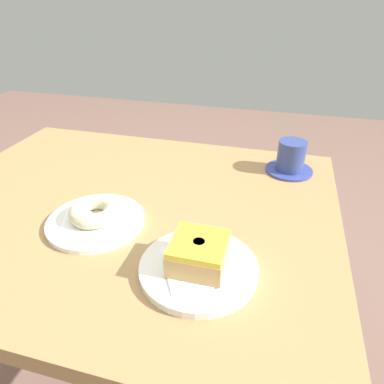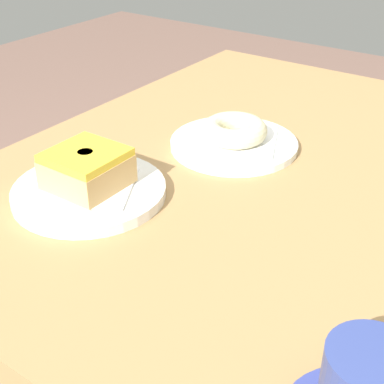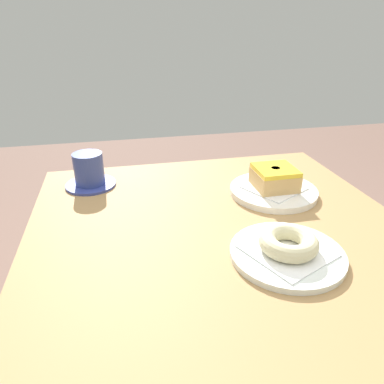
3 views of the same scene
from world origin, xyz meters
name	(u,v)px [view 2 (image 2 of 3)]	position (x,y,z in m)	size (l,w,h in m)	color
table	(271,217)	(0.00, 0.00, 0.61)	(0.95, 0.76, 0.70)	#A37B4B
plate_glazed_square	(89,191)	(0.22, -0.17, 0.71)	(0.21, 0.21, 0.01)	white
napkin_glazed_square	(89,186)	(0.22, -0.17, 0.72)	(0.12, 0.12, 0.00)	white
donut_glazed_square	(87,168)	(0.22, -0.17, 0.74)	(0.09, 0.09, 0.05)	tan
plate_sugar_ring	(234,144)	(-0.02, -0.09, 0.71)	(0.20, 0.20, 0.01)	white
napkin_sugar_ring	(234,140)	(-0.02, -0.09, 0.71)	(0.13, 0.13, 0.00)	white
donut_sugar_ring	(234,130)	(-0.02, -0.09, 0.73)	(0.10, 0.10, 0.03)	beige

